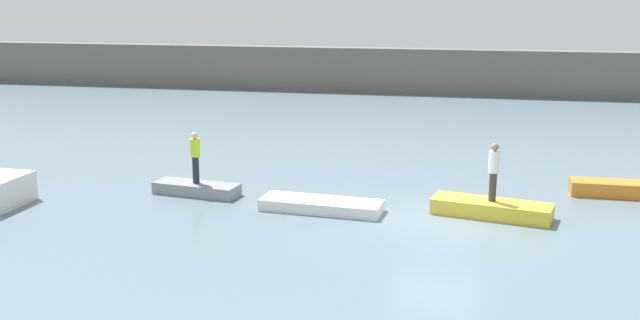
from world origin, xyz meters
name	(u,v)px	position (x,y,z in m)	size (l,w,h in m)	color
ground_plane	(438,222)	(0.00, 0.00, 0.00)	(120.00, 120.00, 0.00)	slate
embankment_wall	(461,72)	(0.00, 27.12, 1.45)	(80.00, 1.20, 2.91)	#666056
rowboat_grey	(197,189)	(-8.04, 1.32, 0.20)	(2.90, 0.93, 0.40)	gray
rowboat_white	(321,205)	(-3.59, 0.35, 0.18)	(3.76, 1.20, 0.36)	white
rowboat_yellow	(491,209)	(1.55, 0.83, 0.24)	(3.54, 1.08, 0.48)	gold
rowboat_orange	(623,189)	(5.86, 4.00, 0.24)	(3.36, 0.91, 0.49)	orange
person_hiviz_shirt	(195,155)	(-8.04, 1.32, 1.36)	(0.32, 0.32, 1.73)	#232838
person_white_shirt	(494,169)	(1.55, 0.83, 1.48)	(0.32, 0.32, 1.79)	#38332D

